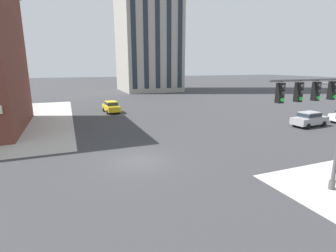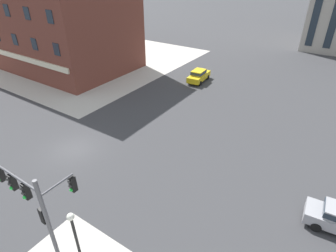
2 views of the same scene
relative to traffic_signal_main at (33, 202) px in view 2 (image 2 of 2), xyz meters
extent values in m
plane|color=#38383A|center=(-7.62, 7.88, -4.53)|extent=(320.00, 320.00, 0.00)
cube|color=#B7B2A8|center=(-27.62, 27.88, -4.53)|extent=(32.00, 32.00, 0.02)
cylinder|color=#4C4C51|center=(1.26, -0.16, -1.18)|extent=(0.20, 0.20, 6.69)
cylinder|color=#4C4C51|center=(-1.29, -0.16, 1.53)|extent=(5.09, 0.12, 0.12)
cylinder|color=#4C4C51|center=(1.26, 0.74, 1.23)|extent=(0.11, 1.80, 0.11)
cube|color=black|center=(0.15, -0.16, 0.98)|extent=(0.28, 0.28, 0.90)
sphere|color=#282828|center=(0.15, -0.32, 1.26)|extent=(0.18, 0.18, 0.18)
sphere|color=#282828|center=(0.15, -0.32, 0.98)|extent=(0.18, 0.18, 0.18)
sphere|color=green|center=(0.15, -0.32, 0.70)|extent=(0.18, 0.18, 0.18)
cube|color=black|center=(-0.96, -0.16, 0.98)|extent=(0.28, 0.28, 0.90)
sphere|color=#282828|center=(-0.96, -0.32, 1.26)|extent=(0.18, 0.18, 0.18)
sphere|color=#282828|center=(-0.96, -0.32, 0.98)|extent=(0.18, 0.18, 0.18)
sphere|color=green|center=(-0.96, -0.32, 0.70)|extent=(0.18, 0.18, 0.18)
cube|color=black|center=(-2.07, -0.16, 0.98)|extent=(0.28, 0.28, 0.90)
cube|color=black|center=(1.06, -0.16, -0.07)|extent=(0.28, 0.28, 0.90)
sphere|color=#282828|center=(0.90, -0.16, 0.21)|extent=(0.18, 0.18, 0.18)
sphere|color=#282828|center=(0.90, -0.16, -0.07)|extent=(0.18, 0.18, 0.18)
sphere|color=green|center=(0.90, -0.16, -0.35)|extent=(0.18, 0.18, 0.18)
cube|color=black|center=(1.26, 1.54, 0.68)|extent=(0.28, 0.28, 0.90)
sphere|color=#282828|center=(1.26, 1.38, 0.96)|extent=(0.18, 0.18, 0.18)
sphere|color=#282828|center=(1.26, 1.38, 0.68)|extent=(0.18, 0.18, 0.18)
sphere|color=green|center=(1.26, 1.38, 0.40)|extent=(0.18, 0.18, 0.18)
cylinder|color=black|center=(2.38, 0.36, -2.27)|extent=(0.14, 0.14, 4.51)
sphere|color=white|center=(2.38, 0.36, 0.16)|extent=(0.36, 0.36, 0.36)
cylinder|color=black|center=(11.99, 12.12, -4.21)|extent=(0.66, 0.27, 0.64)
cylinder|color=black|center=(12.12, 10.45, -4.21)|extent=(0.66, 0.27, 0.64)
cube|color=gold|center=(-6.12, 28.88, -3.83)|extent=(2.07, 4.52, 0.76)
cube|color=gold|center=(-6.10, 28.73, -3.15)|extent=(1.65, 2.22, 0.60)
cube|color=#232D38|center=(-6.10, 28.73, -3.15)|extent=(1.69, 2.31, 0.40)
cylinder|color=black|center=(-7.05, 30.18, -4.21)|extent=(0.27, 0.65, 0.64)
cylinder|color=black|center=(-5.38, 30.30, -4.21)|extent=(0.27, 0.65, 0.64)
cylinder|color=black|center=(-6.85, 27.46, -4.21)|extent=(0.27, 0.65, 0.64)
cylinder|color=black|center=(-5.18, 27.58, -4.21)|extent=(0.27, 0.65, 0.64)
cube|color=brown|center=(-27.75, 23.06, 2.88)|extent=(22.26, 14.36, 14.83)
cube|color=beige|center=(-27.75, 15.76, -1.38)|extent=(21.15, 0.24, 0.70)
cube|color=#1E2833|center=(-27.75, 15.84, 1.03)|extent=(1.10, 0.08, 1.50)
cube|color=#1E2833|center=(-23.30, 15.84, 1.03)|extent=(1.10, 0.08, 1.50)
cube|color=#1E2833|center=(-18.84, 15.84, 1.03)|extent=(1.10, 0.08, 1.50)
cube|color=#1E2833|center=(-27.75, 15.84, 4.74)|extent=(1.10, 0.08, 1.50)
cube|color=#1E2833|center=(-23.30, 15.84, 4.74)|extent=(1.10, 0.08, 1.50)
cube|color=#1E2833|center=(-18.84, 15.84, 4.74)|extent=(1.10, 0.08, 1.50)
camera|label=1|loc=(-11.95, -8.77, 2.11)|focal=26.98mm
camera|label=2|loc=(10.84, -4.36, 10.08)|focal=29.50mm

